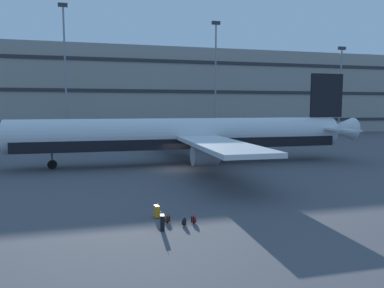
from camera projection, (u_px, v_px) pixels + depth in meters
ground_plane at (178, 169)px, 35.50m from camera, size 600.00×600.00×0.00m
terminal_structure at (135, 92)px, 82.82m from camera, size 179.62×15.12×19.36m
airliner at (188, 135)px, 38.61m from camera, size 41.42×33.55×10.13m
light_mast_left at (65, 63)px, 67.73m from camera, size 1.80×0.50×25.72m
light_mast_center_left at (216, 71)px, 75.05m from camera, size 1.80×0.50×24.11m
light_mast_center_right at (340, 83)px, 82.57m from camera, size 1.80×0.50×20.11m
suitcase_navy at (157, 211)px, 19.86m from camera, size 0.30×0.48×0.80m
suitcase_scuffed at (162, 222)px, 17.81m from camera, size 0.25×0.47×0.97m
backpack_teal at (167, 219)px, 18.98m from camera, size 0.38×0.39×0.45m
backpack_black at (194, 220)px, 18.87m from camera, size 0.33×0.41×0.47m
backpack_red at (184, 222)px, 18.49m from camera, size 0.28×0.39×0.49m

